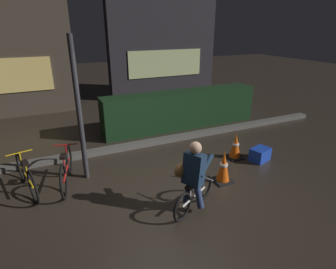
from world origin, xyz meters
The scene contains 11 objects.
ground_plane centered at (0.00, 0.00, 0.00)m, with size 40.00×40.00×0.00m, color #2D261E.
sidewalk_curb centered at (0.00, 2.20, 0.06)m, with size 12.00×0.24×0.12m, color #56544F.
hedge_row centered at (1.80, 3.10, 0.55)m, with size 4.80×0.70×1.10m, color black.
storefront_right centered at (3.02, 7.20, 2.42)m, with size 4.74×0.54×4.87m.
street_post centered at (-1.36, 1.20, 1.39)m, with size 0.10×0.10×2.79m, color #2D2D33.
parked_bike_left_mid centered at (-2.44, 1.13, 0.33)m, with size 0.49×1.52×0.71m.
parked_bike_center_left centered at (-1.74, 1.09, 0.34)m, with size 0.46×1.58×0.74m.
traffic_cone_near centered at (1.08, -0.10, 0.31)m, with size 0.36×0.36×0.65m.
traffic_cone_far centered at (1.96, 0.66, 0.29)m, with size 0.36×0.36×0.60m.
blue_crate centered at (2.39, 0.30, 0.15)m, with size 0.44×0.32×0.30m, color #193DB7.
cyclist centered at (0.07, -0.63, 0.63)m, with size 1.06×0.61×1.25m.
Camera 1 is at (-1.92, -4.00, 2.92)m, focal length 29.47 mm.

